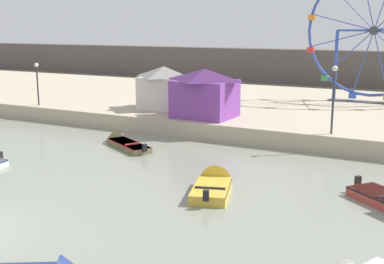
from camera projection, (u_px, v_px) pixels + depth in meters
quay_promenade at (255, 107)px, 42.43m from camera, size 110.00×22.50×1.10m
distant_town_skyline at (324, 68)px, 62.86m from camera, size 140.00×3.00×4.40m
motorboat_mustard_yellow at (214, 185)px, 22.61m from camera, size 2.62×4.10×1.46m
motorboat_olive_wood at (122, 143)px, 31.06m from camera, size 4.81×3.31×1.08m
ferris_wheel_blue_frame at (374, 33)px, 40.19m from camera, size 10.71×1.20×11.19m
carnival_booth_purple_stall at (205, 92)px, 34.34m from camera, size 4.31×3.71×3.33m
carnival_booth_white_ticket at (164, 87)px, 38.18m from camera, size 3.56×3.41×3.20m
promenade_lamp_near at (37, 77)px, 39.46m from camera, size 0.32×0.32×3.35m
promenade_lamp_far at (334, 90)px, 28.72m from camera, size 0.32×0.32×3.96m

